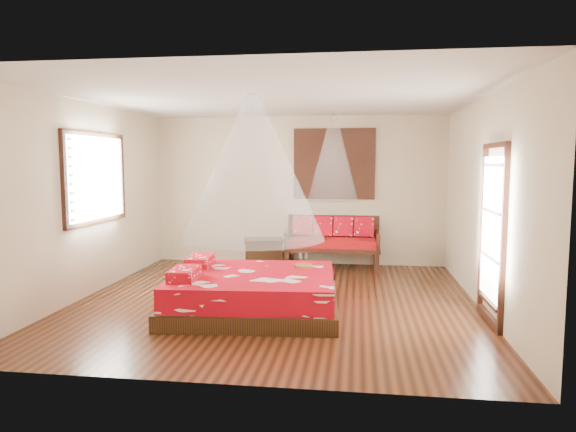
% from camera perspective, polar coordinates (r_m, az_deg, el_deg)
% --- Properties ---
extents(room, '(5.54, 5.54, 2.84)m').
position_cam_1_polar(room, '(7.05, -1.40, 1.66)').
color(room, black).
rests_on(room, ground).
extents(bed, '(2.27, 2.08, 0.64)m').
position_cam_1_polar(bed, '(6.75, -3.97, -8.43)').
color(bed, black).
rests_on(bed, floor).
extents(daybed, '(1.70, 0.76, 0.94)m').
position_cam_1_polar(daybed, '(9.43, 4.98, -2.64)').
color(daybed, black).
rests_on(daybed, floor).
extents(storage_chest, '(0.82, 0.67, 0.50)m').
position_cam_1_polar(storage_chest, '(9.69, -2.73, -3.99)').
color(storage_chest, black).
rests_on(storage_chest, floor).
extents(shutter_panel, '(1.52, 0.06, 1.32)m').
position_cam_1_polar(shutter_panel, '(9.66, 5.15, 5.78)').
color(shutter_panel, black).
rests_on(shutter_panel, wall_back).
extents(window_left, '(0.10, 1.74, 1.34)m').
position_cam_1_polar(window_left, '(8.10, -20.51, 3.98)').
color(window_left, black).
rests_on(window_left, wall_left).
extents(glazed_door, '(0.08, 1.02, 2.16)m').
position_cam_1_polar(glazed_door, '(6.59, 21.72, -1.95)').
color(glazed_door, black).
rests_on(glazed_door, floor).
extents(wine_tray, '(0.25, 0.25, 0.21)m').
position_cam_1_polar(wine_tray, '(7.08, 1.71, -5.22)').
color(wine_tray, brown).
rests_on(wine_tray, bed).
extents(mosquito_net_main, '(1.83, 1.83, 1.80)m').
position_cam_1_polar(mosquito_net_main, '(6.53, -3.90, 5.26)').
color(mosquito_net_main, white).
rests_on(mosquito_net_main, ceiling).
extents(mosquito_net_daybed, '(0.90, 0.90, 1.50)m').
position_cam_1_polar(mosquito_net_daybed, '(9.20, 5.03, 6.40)').
color(mosquito_net_daybed, white).
rests_on(mosquito_net_daybed, ceiling).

